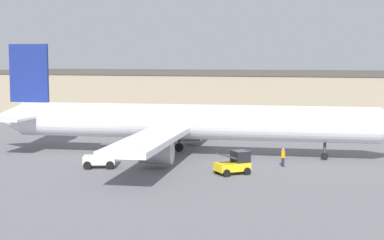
{
  "coord_description": "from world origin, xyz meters",
  "views": [
    {
      "loc": [
        16.61,
        -56.29,
        9.68
      ],
      "look_at": [
        0.0,
        0.0,
        3.62
      ],
      "focal_mm": 55.0,
      "sensor_mm": 36.0,
      "label": 1
    }
  ],
  "objects_px": {
    "belt_loader_truck": "(234,163)",
    "ground_crew_worker": "(283,157)",
    "airplane": "(182,122)",
    "baggage_tug": "(102,157)"
  },
  "relations": [
    {
      "from": "belt_loader_truck",
      "to": "ground_crew_worker",
      "type": "bearing_deg",
      "value": 10.97
    },
    {
      "from": "belt_loader_truck",
      "to": "airplane",
      "type": "bearing_deg",
      "value": 89.69
    },
    {
      "from": "airplane",
      "to": "belt_loader_truck",
      "type": "xyz_separation_m",
      "value": [
        7.19,
        -8.08,
        -2.44
      ]
    },
    {
      "from": "baggage_tug",
      "to": "belt_loader_truck",
      "type": "height_order",
      "value": "baggage_tug"
    },
    {
      "from": "airplane",
      "to": "ground_crew_worker",
      "type": "bearing_deg",
      "value": -23.59
    },
    {
      "from": "baggage_tug",
      "to": "airplane",
      "type": "bearing_deg",
      "value": 41.34
    },
    {
      "from": "airplane",
      "to": "baggage_tug",
      "type": "distance_m",
      "value": 10.17
    },
    {
      "from": "ground_crew_worker",
      "to": "airplane",
      "type": "bearing_deg",
      "value": 80.09
    },
    {
      "from": "ground_crew_worker",
      "to": "baggage_tug",
      "type": "relative_size",
      "value": 0.52
    },
    {
      "from": "airplane",
      "to": "ground_crew_worker",
      "type": "distance_m",
      "value": 11.49
    }
  ]
}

